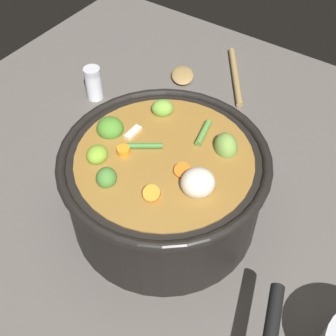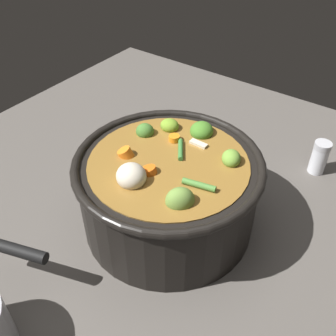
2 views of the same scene
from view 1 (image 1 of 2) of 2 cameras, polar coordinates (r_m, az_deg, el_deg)
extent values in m
plane|color=#514C47|center=(0.73, -0.42, -5.89)|extent=(1.10, 1.10, 0.00)
cylinder|color=black|center=(0.68, -0.45, -2.59)|extent=(0.29, 0.29, 0.13)
torus|color=black|center=(0.63, -0.49, 1.26)|extent=(0.30, 0.30, 0.01)
cylinder|color=olive|center=(0.67, -0.46, -2.30)|extent=(0.25, 0.25, 0.13)
ellipsoid|color=#467E27|center=(0.67, -7.38, 5.09)|extent=(0.04, 0.04, 0.03)
ellipsoid|color=#44782E|center=(0.60, -7.87, -1.25)|extent=(0.04, 0.04, 0.03)
ellipsoid|color=olive|center=(0.69, -0.73, 7.63)|extent=(0.04, 0.04, 0.03)
ellipsoid|color=olive|center=(0.63, -9.04, 1.69)|extent=(0.03, 0.04, 0.02)
ellipsoid|color=olive|center=(0.64, 7.36, 2.71)|extent=(0.05, 0.05, 0.04)
cylinder|color=#DD5E16|center=(0.60, 1.87, -0.46)|extent=(0.03, 0.03, 0.02)
cylinder|color=orange|center=(0.58, -2.06, -3.36)|extent=(0.03, 0.03, 0.03)
cylinder|color=orange|center=(0.63, -5.69, 2.07)|extent=(0.03, 0.03, 0.02)
ellipsoid|color=beige|center=(0.58, 3.82, -1.88)|extent=(0.06, 0.06, 0.04)
cylinder|color=#4F8638|center=(0.65, 4.53, 4.53)|extent=(0.02, 0.05, 0.01)
cylinder|color=#397733|center=(0.64, -2.75, 3.07)|extent=(0.05, 0.03, 0.01)
cube|color=beige|center=(0.66, -4.50, 4.55)|extent=(0.01, 0.03, 0.01)
ellipsoid|color=olive|center=(0.98, 1.87, 11.76)|extent=(0.08, 0.08, 0.01)
cylinder|color=olive|center=(0.99, 8.59, 11.58)|extent=(0.12, 0.17, 0.01)
cylinder|color=silver|center=(0.93, -9.43, 10.31)|extent=(0.03, 0.03, 0.06)
cylinder|color=#B7B7BC|center=(0.91, -9.71, 12.07)|extent=(0.03, 0.03, 0.01)
cylinder|color=black|center=(0.57, 13.06, -19.50)|extent=(0.05, 0.12, 0.02)
camera|label=2|loc=(0.64, 53.09, 25.47)|focal=41.54mm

